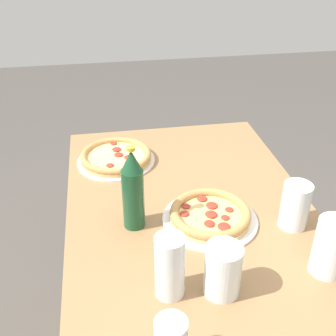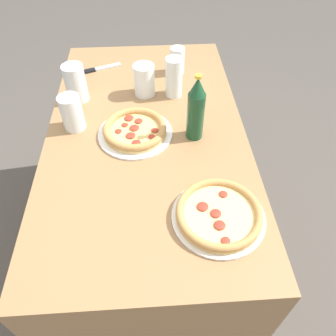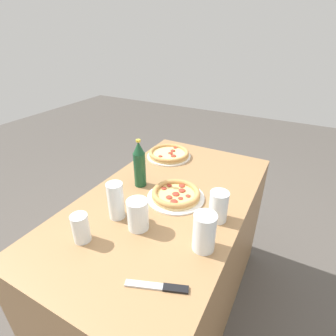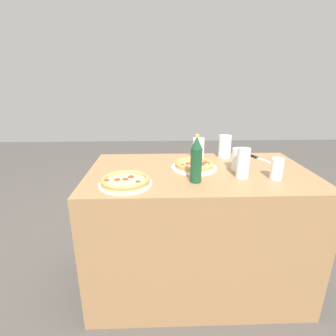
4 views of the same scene
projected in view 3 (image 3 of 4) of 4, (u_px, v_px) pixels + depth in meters
name	position (u px, v px, depth m)	size (l,w,h in m)	color
ground_plane	(166.00, 303.00, 1.56)	(8.00, 8.00, 0.00)	#4C4742
table	(166.00, 257.00, 1.38)	(1.25, 0.71, 0.76)	#997047
pizza_pepperoni	(176.00, 195.00, 1.19)	(0.26, 0.26, 0.04)	white
pizza_veggie	(169.00, 154.00, 1.58)	(0.26, 0.26, 0.04)	silver
glass_cola	(218.00, 207.00, 1.04)	(0.08, 0.08, 0.13)	white
glass_mango_juice	(81.00, 229.00, 0.94)	(0.06, 0.06, 0.11)	white
glass_iced_tea	(204.00, 234.00, 0.90)	(0.08, 0.08, 0.14)	white
glass_lemonade	(116.00, 202.00, 1.05)	(0.07, 0.07, 0.16)	white
glass_orange_juice	(137.00, 215.00, 1.00)	(0.08, 0.08, 0.13)	white
beer_bottle	(140.00, 164.00, 1.25)	(0.06, 0.06, 0.24)	#194728
knife	(160.00, 287.00, 0.79)	(0.09, 0.19, 0.01)	black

